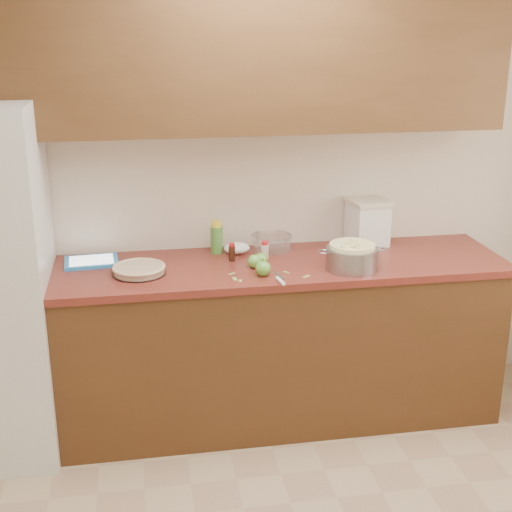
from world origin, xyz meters
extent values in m
plane|color=beige|center=(0.00, 1.80, 1.30)|extent=(3.60, 0.00, 3.60)
cube|color=#4D2B15|center=(0.00, 1.48, 0.44)|extent=(2.60, 0.65, 0.88)
cube|color=maroon|center=(0.00, 1.48, 0.90)|extent=(2.64, 0.68, 0.04)
cube|color=#543319|center=(0.00, 1.63, 1.95)|extent=(2.60, 0.34, 0.70)
cylinder|color=silver|center=(-0.64, 1.42, 0.94)|extent=(0.28, 0.28, 0.04)
cylinder|color=#DEB78C|center=(-0.64, 1.42, 0.94)|extent=(0.25, 0.25, 0.03)
torus|color=#DEB78C|center=(-0.64, 1.42, 0.95)|extent=(0.27, 0.27, 0.02)
cylinder|color=gray|center=(0.45, 1.31, 0.98)|extent=(0.27, 0.27, 0.12)
torus|color=gray|center=(0.30, 1.31, 1.02)|extent=(0.06, 0.06, 0.01)
torus|color=gray|center=(0.60, 1.31, 1.02)|extent=(0.06, 0.06, 0.01)
cylinder|color=#FFFAAB|center=(0.45, 1.31, 0.99)|extent=(0.24, 0.24, 0.12)
cube|color=white|center=(0.66, 1.71, 1.04)|extent=(0.23, 0.23, 0.24)
cube|color=beige|center=(0.66, 1.71, 1.17)|extent=(0.25, 0.25, 0.02)
cube|color=#2B86CF|center=(-0.89, 1.63, 0.93)|extent=(0.29, 0.23, 0.02)
cube|color=white|center=(-0.89, 1.63, 0.94)|extent=(0.24, 0.18, 0.00)
cube|color=gray|center=(0.06, 1.27, 0.92)|extent=(0.04, 0.11, 0.00)
cylinder|color=white|center=(0.04, 1.17, 0.93)|extent=(0.03, 0.10, 0.02)
cylinder|color=#4C8C38|center=(-0.21, 1.69, 1.00)|extent=(0.07, 0.07, 0.15)
cylinder|color=yellow|center=(-0.21, 1.69, 1.09)|extent=(0.06, 0.06, 0.03)
cylinder|color=beige|center=(0.03, 1.53, 0.96)|extent=(0.04, 0.04, 0.09)
cylinder|color=red|center=(0.03, 1.53, 1.01)|extent=(0.04, 0.04, 0.02)
cylinder|color=black|center=(-0.15, 1.54, 0.96)|extent=(0.04, 0.04, 0.08)
cylinder|color=red|center=(-0.15, 1.54, 1.01)|extent=(0.03, 0.03, 0.02)
cylinder|color=silver|center=(0.10, 1.70, 0.96)|extent=(0.22, 0.22, 0.08)
torus|color=silver|center=(0.10, 1.70, 1.00)|extent=(0.23, 0.23, 0.01)
ellipsoid|color=white|center=(-0.10, 1.66, 0.95)|extent=(0.17, 0.15, 0.06)
sphere|color=#5FA738|center=(-0.05, 1.41, 0.96)|extent=(0.07, 0.07, 0.07)
cylinder|color=#3F2D19|center=(-0.05, 1.41, 1.00)|extent=(0.01, 0.01, 0.01)
sphere|color=#5FA738|center=(-0.01, 1.43, 0.96)|extent=(0.07, 0.07, 0.07)
cylinder|color=#3F2D19|center=(-0.01, 1.43, 1.00)|extent=(0.01, 0.01, 0.01)
sphere|color=#5FA738|center=(-0.02, 1.29, 0.96)|extent=(0.08, 0.08, 0.08)
cylinder|color=#3F2D19|center=(-0.02, 1.29, 1.00)|extent=(0.01, 0.01, 0.01)
cube|color=#90B658|center=(0.19, 1.23, 0.92)|extent=(0.05, 0.04, 0.00)
cube|color=#90B658|center=(-0.15, 1.23, 0.92)|extent=(0.02, 0.04, 0.00)
cube|color=#90B658|center=(-0.18, 1.34, 0.92)|extent=(0.04, 0.03, 0.00)
cube|color=#90B658|center=(-0.17, 1.26, 0.92)|extent=(0.02, 0.05, 0.00)
cube|color=#90B658|center=(0.10, 1.31, 0.92)|extent=(0.03, 0.04, 0.00)
camera|label=1|loc=(-0.64, -2.06, 2.17)|focal=50.00mm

